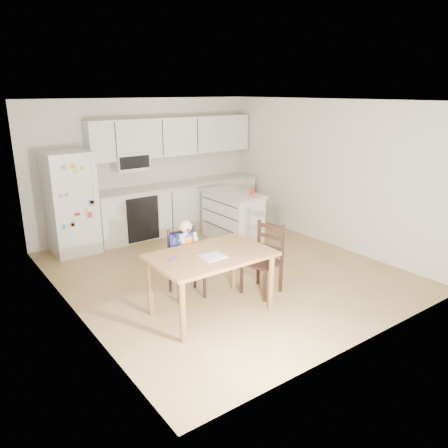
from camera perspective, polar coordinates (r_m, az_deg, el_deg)
The scene contains 10 objects.
room at distance 6.70m, azimuth -2.53°, elevation 5.14°, with size 4.52×5.01×2.51m.
refrigerator at distance 7.64m, azimuth -19.37°, elevation 2.61°, with size 0.72×0.70×1.70m, color silver.
kitchen_run at distance 8.50m, azimuth -6.28°, elevation 5.07°, with size 3.37×0.62×2.15m.
kitchen_island at distance 7.92m, azimuth 1.13°, elevation 1.06°, with size 0.63×1.20×0.88m.
red_cup at distance 7.66m, azimuth 3.68°, elevation 4.27°, with size 0.09×0.09×0.11m, color red.
dining_table at distance 5.25m, azimuth -1.70°, elevation -4.94°, with size 1.44×0.92×0.77m.
napkin at distance 5.10m, azimuth -1.53°, elevation -4.28°, with size 0.28×0.25×0.01m, color #A8A8AD.
toddler_spoon at distance 5.06m, azimuth -6.71°, elevation -4.54°, with size 0.02×0.02×0.12m, color #2124BD.
chair_booster at distance 5.75m, azimuth -5.09°, elevation -3.36°, with size 0.46×0.46×1.05m.
chair_side at distance 5.89m, azimuth 5.51°, elevation -3.86°, with size 0.51×0.51×0.95m.
Camera 1 is at (-3.62, -4.99, 2.64)m, focal length 35.00 mm.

